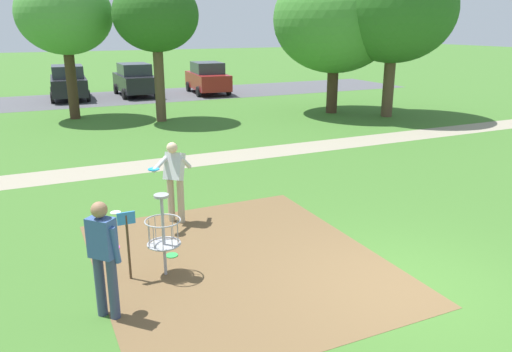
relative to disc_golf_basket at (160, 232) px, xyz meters
name	(u,v)px	position (x,y,z in m)	size (l,w,h in m)	color
ground_plane	(408,287)	(3.40, -2.03, -0.75)	(160.00, 160.00, 0.00)	#3D6B28
dirt_tee_pad	(239,261)	(1.35, -0.07, -0.75)	(4.68, 5.53, 0.01)	brown
disc_golf_basket	(160,232)	(0.00, 0.00, 0.00)	(0.98, 0.58, 1.39)	#9E9EA3
player_foreground_watching	(174,177)	(0.87, 2.13, 0.23)	(1.04, 0.71, 1.71)	tan
player_throwing	(104,253)	(-0.98, -0.87, 0.21)	(0.45, 0.46, 1.71)	#384260
frisbee_by_tee	(116,213)	(-0.19, 3.19, -0.74)	(0.23, 0.23, 0.02)	white
frisbee_mid_grass	(172,255)	(0.34, 0.61, -0.74)	(0.22, 0.22, 0.02)	green
tree_near_left	(335,19)	(11.32, 12.20, 3.43)	(5.55, 5.55, 6.55)	#422D1E
tree_near_right	(156,16)	(3.54, 13.49, 3.55)	(3.47, 3.47, 5.81)	brown
tree_mid_left	(64,15)	(0.26, 15.68, 3.60)	(3.90, 3.90, 6.04)	#422D1E
tree_mid_center	(394,10)	(13.02, 10.32, 3.79)	(5.22, 5.22, 6.78)	brown
parking_lot_strip	(122,97)	(3.40, 21.59, -0.75)	(36.00, 6.00, 0.01)	#4C4C51
parked_car_leftmost	(68,82)	(0.64, 22.11, 0.17)	(2.17, 4.30, 1.84)	black
parked_car_center_left	(135,80)	(4.26, 21.99, 0.17)	(1.98, 4.20, 1.84)	black
parked_car_center_right	(208,78)	(8.42, 21.18, 0.17)	(2.24, 4.34, 1.84)	maroon
gravel_path	(214,158)	(3.40, 6.67, -0.75)	(40.00, 1.40, 0.00)	gray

